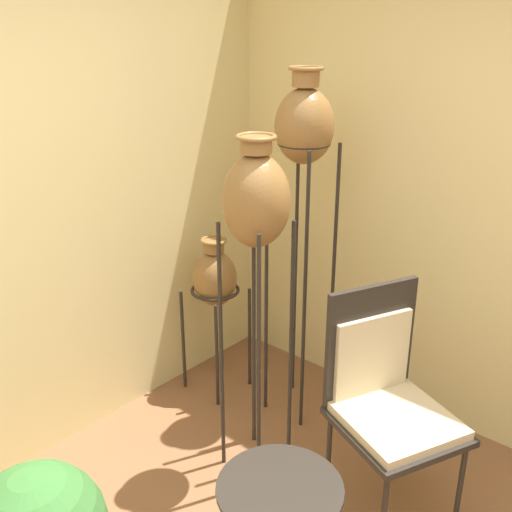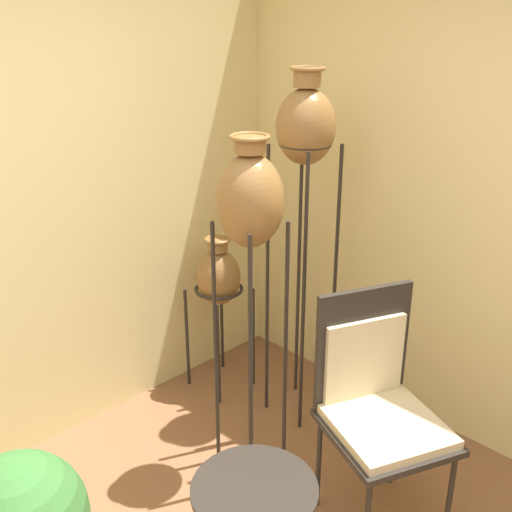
{
  "view_description": "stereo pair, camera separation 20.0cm",
  "coord_description": "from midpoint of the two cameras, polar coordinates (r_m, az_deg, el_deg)",
  "views": [
    {
      "loc": [
        -1.04,
        -0.72,
        2.15
      ],
      "look_at": [
        1.17,
        1.19,
        1.0
      ],
      "focal_mm": 42.0,
      "sensor_mm": 36.0,
      "label": 1
    },
    {
      "loc": [
        -0.9,
        -0.87,
        2.15
      ],
      "look_at": [
        1.17,
        1.19,
        1.0
      ],
      "focal_mm": 42.0,
      "sensor_mm": 36.0,
      "label": 2
    }
  ],
  "objects": [
    {
      "name": "vase_stand_tall",
      "position": [
        3.05,
        2.71,
        11.41
      ],
      "size": [
        0.3,
        0.3,
        1.94
      ],
      "color": "#28231E",
      "rests_on": "ground_plane"
    },
    {
      "name": "vase_stand_medium",
      "position": [
        2.63,
        -2.16,
        4.67
      ],
      "size": [
        0.3,
        0.3,
        1.7
      ],
      "color": "#28231E",
      "rests_on": "ground_plane"
    },
    {
      "name": "vase_stand_short",
      "position": [
        3.53,
        -5.56,
        -2.3
      ],
      "size": [
        0.31,
        0.31,
        0.98
      ],
      "color": "#28231E",
      "rests_on": "ground_plane"
    },
    {
      "name": "chair",
      "position": [
        2.73,
        10.18,
        -12.77
      ],
      "size": [
        0.63,
        0.64,
        1.09
      ],
      "rotation": [
        0.0,
        0.0,
        -0.41
      ],
      "color": "#28231E",
      "rests_on": "ground_plane"
    }
  ]
}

